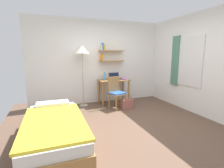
% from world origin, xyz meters
% --- Properties ---
extents(ground_plane, '(5.28, 5.28, 0.00)m').
position_xyz_m(ground_plane, '(0.00, 0.00, 0.00)').
color(ground_plane, brown).
extents(wall_back, '(4.40, 0.27, 2.60)m').
position_xyz_m(wall_back, '(0.00, 2.02, 1.31)').
color(wall_back, white).
rests_on(wall_back, ground_plane).
extents(wall_right, '(0.10, 4.40, 2.60)m').
position_xyz_m(wall_right, '(2.02, 0.03, 1.30)').
color(wall_right, white).
rests_on(wall_right, ground_plane).
extents(bed, '(0.96, 2.03, 0.54)m').
position_xyz_m(bed, '(-1.52, -0.25, 0.24)').
color(bed, '#9E703D').
rests_on(bed, ground_plane).
extents(desk, '(0.95, 0.52, 0.76)m').
position_xyz_m(desk, '(0.32, 1.70, 0.60)').
color(desk, '#9E703D').
rests_on(desk, ground_plane).
extents(desk_chair, '(0.52, 0.50, 0.91)m').
position_xyz_m(desk_chair, '(0.21, 1.22, 0.49)').
color(desk_chair, '#9E703D').
rests_on(desk_chair, ground_plane).
extents(standing_lamp, '(0.41, 0.41, 1.79)m').
position_xyz_m(standing_lamp, '(-0.64, 1.74, 1.59)').
color(standing_lamp, '#B2A893').
rests_on(standing_lamp, ground_plane).
extents(laptop, '(0.34, 0.23, 0.21)m').
position_xyz_m(laptop, '(0.35, 1.71, 0.81)').
color(laptop, '#2D2D33').
rests_on(laptop, desk).
extents(water_bottle, '(0.06, 0.06, 0.24)m').
position_xyz_m(water_bottle, '(0.03, 1.72, 0.88)').
color(water_bottle, '#4C99DB').
rests_on(water_bottle, desk).
extents(book_stack, '(0.20, 0.23, 0.04)m').
position_xyz_m(book_stack, '(0.66, 1.68, 0.78)').
color(book_stack, '#333338').
rests_on(book_stack, desk).
extents(handbag, '(0.33, 0.13, 0.43)m').
position_xyz_m(handbag, '(0.50, 1.03, 0.15)').
color(handbag, '#99564C').
rests_on(handbag, ground_plane).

